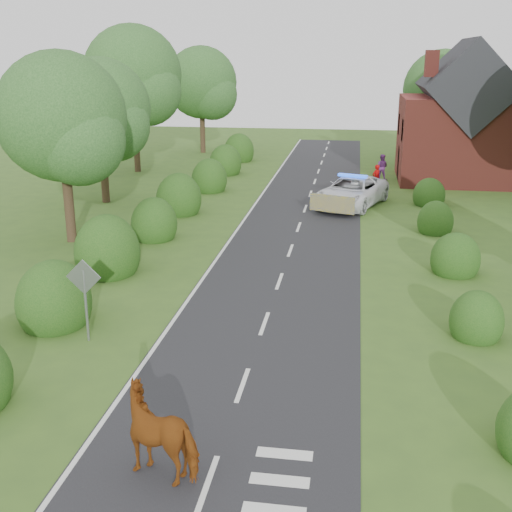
% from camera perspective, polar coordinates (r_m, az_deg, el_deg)
% --- Properties ---
extents(ground, '(120.00, 120.00, 0.00)m').
position_cam_1_polar(ground, '(16.80, -1.21, -11.45)').
color(ground, '#3C5C23').
extents(road, '(6.00, 70.00, 0.02)m').
position_cam_1_polar(road, '(30.68, 3.64, 2.10)').
color(road, black).
rests_on(road, ground).
extents(road_markings, '(4.96, 70.00, 0.01)m').
position_cam_1_polar(road_markings, '(28.88, 0.10, 1.18)').
color(road_markings, white).
rests_on(road_markings, road).
extents(hedgerow_left, '(2.75, 50.41, 3.00)m').
position_cam_1_polar(hedgerow_left, '(28.67, -10.04, 2.29)').
color(hedgerow_left, '#164714').
rests_on(hedgerow_left, ground).
extents(hedgerow_right, '(2.10, 45.78, 2.10)m').
position_cam_1_polar(hedgerow_right, '(27.08, 16.94, 0.45)').
color(hedgerow_right, '#164714').
rests_on(hedgerow_right, ground).
extents(tree_left_a, '(5.74, 5.60, 8.38)m').
position_cam_1_polar(tree_left_a, '(29.22, -16.56, 11.29)').
color(tree_left_a, '#332316').
rests_on(tree_left_a, ground).
extents(tree_left_b, '(5.74, 5.60, 8.07)m').
position_cam_1_polar(tree_left_b, '(37.15, -13.42, 12.25)').
color(tree_left_b, '#332316').
rests_on(tree_left_b, ground).
extents(tree_left_c, '(6.97, 6.80, 10.22)m').
position_cam_1_polar(tree_left_c, '(46.89, -10.61, 15.24)').
color(tree_left_c, '#332316').
rests_on(tree_left_c, ground).
extents(tree_left_d, '(6.15, 6.00, 8.89)m').
position_cam_1_polar(tree_left_d, '(55.87, -4.63, 14.86)').
color(tree_left_d, '#332316').
rests_on(tree_left_d, ground).
extents(tree_right_c, '(6.15, 6.00, 8.58)m').
position_cam_1_polar(tree_right_c, '(52.82, 16.54, 13.76)').
color(tree_right_c, '#332316').
rests_on(tree_right_c, ground).
extents(road_sign, '(1.06, 0.08, 2.53)m').
position_cam_1_polar(road_sign, '(19.26, -15.01, -2.79)').
color(road_sign, gray).
rests_on(road_sign, ground).
extents(house, '(8.00, 7.40, 9.17)m').
position_cam_1_polar(house, '(45.21, 17.89, 11.14)').
color(house, maroon).
rests_on(house, ground).
extents(cow, '(2.35, 1.62, 1.52)m').
position_cam_1_polar(cow, '(13.57, -8.12, -15.60)').
color(cow, brown).
rests_on(cow, ground).
extents(police_van, '(4.53, 6.52, 1.80)m').
position_cam_1_polar(police_van, '(36.27, 8.51, 5.67)').
color(police_van, white).
rests_on(police_van, ground).
extents(pedestrian_red, '(0.71, 0.70, 1.65)m').
position_cam_1_polar(pedestrian_red, '(40.65, 10.63, 6.83)').
color(pedestrian_red, '#A20607').
rests_on(pedestrian_red, ground).
extents(pedestrian_purple, '(0.99, 0.85, 1.74)m').
position_cam_1_polar(pedestrian_purple, '(44.50, 11.10, 7.76)').
color(pedestrian_purple, '#5D2868').
rests_on(pedestrian_purple, ground).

